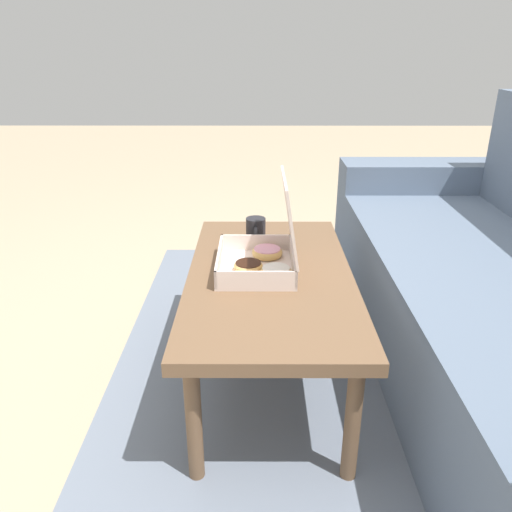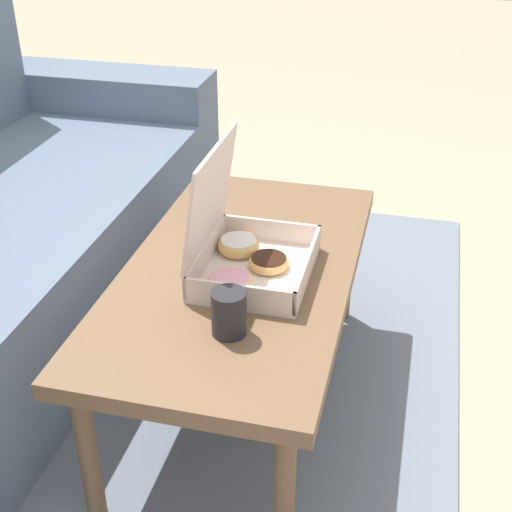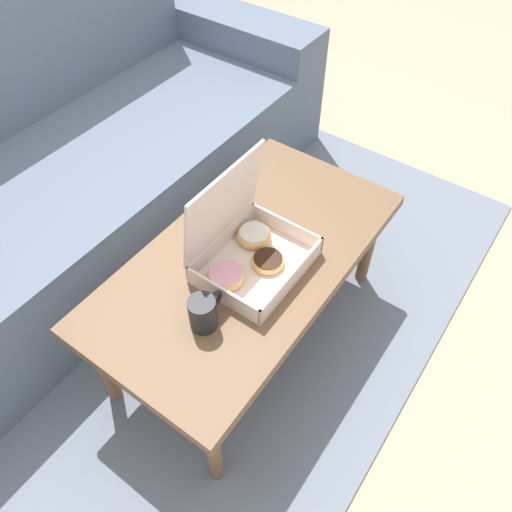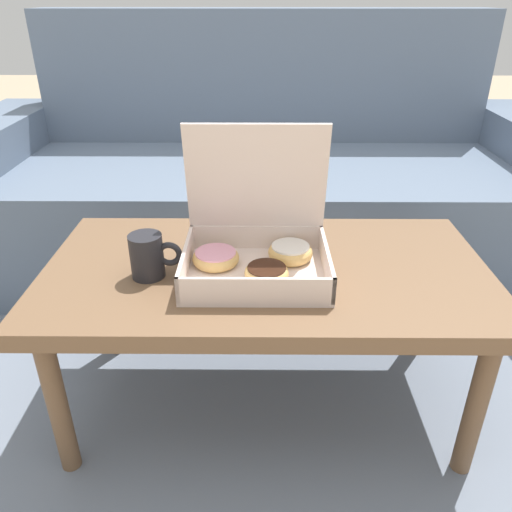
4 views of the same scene
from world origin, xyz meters
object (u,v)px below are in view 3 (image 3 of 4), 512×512
Objects in this scene: coffee_table at (248,265)px; pastry_box at (246,249)px; couch at (62,174)px; coffee_mug at (204,312)px.

coffee_table is 3.22× the size of pastry_box.
pastry_box reaches higher than coffee_table.
couch reaches higher than pastry_box.
coffee_mug is at bearing -169.30° from coffee_table.
coffee_mug is (-0.26, -0.93, 0.17)m from couch.
coffee_table is 8.91× the size of coffee_mug.
pastry_box is at bearing -151.45° from coffee_table.
couch is at bearing 90.00° from coffee_table.
couch is 2.23× the size of coffee_table.
coffee_mug is at bearing -105.52° from couch.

